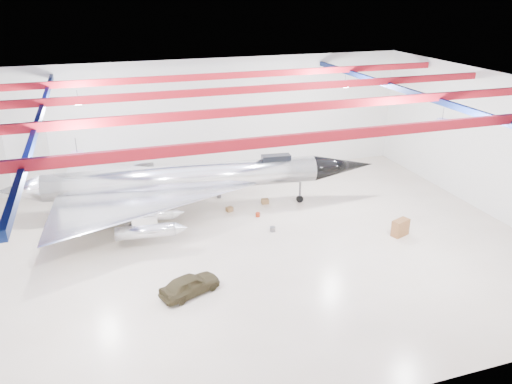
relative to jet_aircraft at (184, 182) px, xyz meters
name	(u,v)px	position (x,y,z in m)	size (l,w,h in m)	color
floor	(247,247)	(2.98, -7.17, -2.65)	(40.00, 40.00, 0.00)	#BFAF98
wall_back	(199,120)	(2.98, 7.83, 2.85)	(40.00, 40.00, 0.00)	silver
wall_right	(494,146)	(22.98, -7.17, 2.85)	(30.00, 30.00, 0.00)	silver
ceiling	(246,90)	(2.98, -7.17, 8.35)	(40.00, 40.00, 0.00)	#0A0F38
ceiling_structure	(246,101)	(2.98, -7.17, 7.67)	(39.50, 29.50, 1.08)	maroon
jet_aircraft	(184,182)	(0.00, 0.00, 0.00)	(29.68, 18.63, 8.09)	silver
jeep	(190,285)	(-1.91, -11.55, -2.02)	(1.49, 3.70, 1.26)	#39321C
desk	(400,228)	(14.17, -8.87, -2.04)	(1.34, 0.67, 1.23)	brown
crate_ply	(151,223)	(-2.98, -1.46, -2.48)	(0.50, 0.40, 0.35)	olive
toolbox_red	(174,205)	(-0.74, 1.46, -2.51)	(0.41, 0.33, 0.29)	#A12A10
engine_drum	(273,229)	(5.51, -5.40, -2.47)	(0.41, 0.41, 0.37)	#59595B
parts_bin	(265,201)	(6.66, -0.36, -2.45)	(0.59, 0.47, 0.41)	olive
crate_small	(147,226)	(-3.33, -1.84, -2.53)	(0.37, 0.30, 0.26)	#59595B
tool_chest	(258,215)	(5.27, -2.60, -2.49)	(0.36, 0.36, 0.32)	#A12A10
oil_barrel	(229,209)	(3.41, -0.94, -2.47)	(0.51, 0.41, 0.36)	olive
spares_box	(219,196)	(3.30, 2.08, -2.48)	(0.38, 0.38, 0.34)	#59595B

